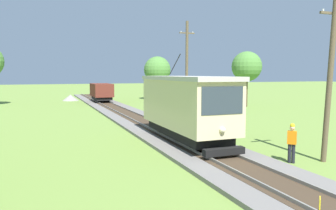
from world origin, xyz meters
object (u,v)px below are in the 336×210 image
object	(u,v)px
red_tram	(186,105)
utility_pole_near_tram	(330,77)
tree_right_far	(157,70)
tree_horizon	(247,67)
freight_car	(101,92)
utility_pole_mid	(187,70)
track_worker	(292,141)
gravel_pile	(70,98)

from	to	relation	value
red_tram	utility_pole_near_tram	distance (m)	7.40
tree_right_far	red_tram	bearing A→B (deg)	-106.26
tree_horizon	red_tram	bearing A→B (deg)	-132.54
freight_car	utility_pole_mid	size ratio (longest dim) A/B	0.62
utility_pole_near_tram	track_worker	distance (m)	3.25
track_worker	utility_pole_mid	bearing A→B (deg)	40.12
utility_pole_mid	tree_horizon	distance (m)	13.45
utility_pole_near_tram	tree_right_far	bearing A→B (deg)	82.71
utility_pole_mid	track_worker	size ratio (longest dim) A/B	4.73
utility_pole_mid	tree_right_far	size ratio (longest dim) A/B	1.29
track_worker	tree_right_far	world-z (taller)	tree_right_far
utility_pole_mid	gravel_pile	bearing A→B (deg)	108.04
utility_pole_mid	tree_horizon	size ratio (longest dim) A/B	1.28
gravel_pile	tree_right_far	size ratio (longest dim) A/B	0.36
freight_car	utility_pole_mid	xyz separation A→B (m)	(4.28, -18.41, 2.76)
tree_right_far	tree_horizon	xyz separation A→B (m)	(6.53, -13.79, 0.27)
red_tram	utility_pole_mid	xyz separation A→B (m)	(4.28, 9.43, 2.13)
utility_pole_near_tram	utility_pole_mid	distance (m)	15.26
tree_right_far	track_worker	bearing A→B (deg)	-99.75
freight_car	utility_pole_near_tram	world-z (taller)	utility_pole_near_tram
utility_pole_mid	track_worker	xyz separation A→B (m)	(-1.52, -14.76, -3.34)
utility_pole_mid	tree_horizon	xyz separation A→B (m)	(11.20, 7.43, 0.48)
freight_car	utility_pole_near_tram	size ratio (longest dim) A/B	0.70
gravel_pile	track_worker	bearing A→B (deg)	-80.73
utility_pole_near_tram	gravel_pile	xyz separation A→B (m)	(-7.87, 39.42, -3.37)
gravel_pile	tree_horizon	xyz separation A→B (m)	(19.07, -16.73, 4.35)
red_tram	tree_horizon	bearing A→B (deg)	47.46
red_tram	gravel_pile	distance (m)	33.84
freight_car	tree_right_far	size ratio (longest dim) A/B	0.79
red_tram	track_worker	bearing A→B (deg)	-62.63
utility_pole_near_tram	utility_pole_mid	world-z (taller)	utility_pole_mid
red_tram	utility_pole_near_tram	bearing A→B (deg)	-53.68
gravel_pile	tree_right_far	xyz separation A→B (m)	(12.54, -2.94, 4.08)
tree_right_far	utility_pole_near_tram	bearing A→B (deg)	-97.29
red_tram	tree_right_far	size ratio (longest dim) A/B	1.30
red_tram	gravel_pile	xyz separation A→B (m)	(-3.59, 33.60, -1.75)
track_worker	tree_horizon	size ratio (longest dim) A/B	0.27
utility_pole_mid	gravel_pile	size ratio (longest dim) A/B	3.60
tree_horizon	utility_pole_near_tram	bearing A→B (deg)	-116.27
gravel_pile	tree_right_far	bearing A→B (deg)	-13.20
utility_pole_near_tram	track_worker	xyz separation A→B (m)	(-1.52, 0.49, -2.83)
freight_car	gravel_pile	world-z (taller)	freight_car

